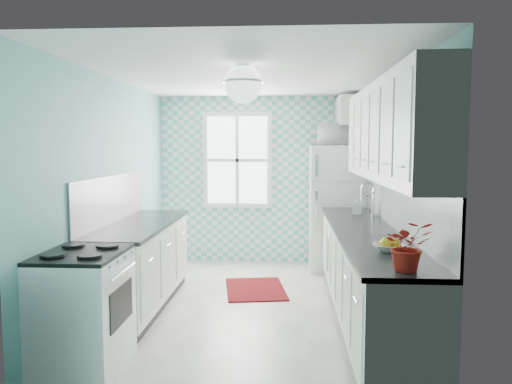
# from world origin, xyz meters

# --- Properties ---
(floor) EXTENTS (3.00, 4.40, 0.02)m
(floor) POSITION_xyz_m (0.00, 0.00, -0.01)
(floor) COLOR beige
(floor) RESTS_ON ground
(ceiling) EXTENTS (3.00, 4.40, 0.02)m
(ceiling) POSITION_xyz_m (0.00, 0.00, 2.51)
(ceiling) COLOR white
(ceiling) RESTS_ON wall_back
(wall_back) EXTENTS (3.00, 0.02, 2.50)m
(wall_back) POSITION_xyz_m (0.00, 2.21, 1.25)
(wall_back) COLOR #69ABA8
(wall_back) RESTS_ON floor
(wall_front) EXTENTS (3.00, 0.02, 2.50)m
(wall_front) POSITION_xyz_m (0.00, -2.21, 1.25)
(wall_front) COLOR #69ABA8
(wall_front) RESTS_ON floor
(wall_left) EXTENTS (0.02, 4.40, 2.50)m
(wall_left) POSITION_xyz_m (-1.51, 0.00, 1.25)
(wall_left) COLOR #69ABA8
(wall_left) RESTS_ON floor
(wall_right) EXTENTS (0.02, 4.40, 2.50)m
(wall_right) POSITION_xyz_m (1.51, 0.00, 1.25)
(wall_right) COLOR #69ABA8
(wall_right) RESTS_ON floor
(accent_wall) EXTENTS (3.00, 0.01, 2.50)m
(accent_wall) POSITION_xyz_m (0.00, 2.19, 1.25)
(accent_wall) COLOR #66C0B5
(accent_wall) RESTS_ON wall_back
(window) EXTENTS (1.04, 0.05, 1.44)m
(window) POSITION_xyz_m (-0.35, 2.16, 1.55)
(window) COLOR white
(window) RESTS_ON wall_back
(backsplash_right) EXTENTS (0.02, 3.60, 0.51)m
(backsplash_right) POSITION_xyz_m (1.49, -0.40, 1.20)
(backsplash_right) COLOR white
(backsplash_right) RESTS_ON wall_right
(backsplash_left) EXTENTS (0.02, 2.15, 0.51)m
(backsplash_left) POSITION_xyz_m (-1.49, -0.07, 1.20)
(backsplash_left) COLOR white
(backsplash_left) RESTS_ON wall_left
(upper_cabinets_right) EXTENTS (0.33, 3.20, 0.90)m
(upper_cabinets_right) POSITION_xyz_m (1.33, -0.60, 1.90)
(upper_cabinets_right) COLOR white
(upper_cabinets_right) RESTS_ON wall_right
(upper_cabinet_fridge) EXTENTS (0.40, 0.74, 0.40)m
(upper_cabinet_fridge) POSITION_xyz_m (1.30, 1.83, 2.25)
(upper_cabinet_fridge) COLOR white
(upper_cabinet_fridge) RESTS_ON wall_right
(ceiling_light) EXTENTS (0.34, 0.34, 0.35)m
(ceiling_light) POSITION_xyz_m (0.00, -0.80, 2.32)
(ceiling_light) COLOR silver
(ceiling_light) RESTS_ON ceiling
(base_cabinets_right) EXTENTS (0.60, 3.60, 0.90)m
(base_cabinets_right) POSITION_xyz_m (1.20, -0.40, 0.45)
(base_cabinets_right) COLOR white
(base_cabinets_right) RESTS_ON floor
(countertop_right) EXTENTS (0.63, 3.60, 0.04)m
(countertop_right) POSITION_xyz_m (1.19, -0.40, 0.92)
(countertop_right) COLOR black
(countertop_right) RESTS_ON base_cabinets_right
(base_cabinets_left) EXTENTS (0.60, 2.15, 0.90)m
(base_cabinets_left) POSITION_xyz_m (-1.20, -0.07, 0.45)
(base_cabinets_left) COLOR white
(base_cabinets_left) RESTS_ON floor
(countertop_left) EXTENTS (0.63, 2.15, 0.04)m
(countertop_left) POSITION_xyz_m (-1.19, -0.07, 0.92)
(countertop_left) COLOR black
(countertop_left) RESTS_ON base_cabinets_left
(fridge) EXTENTS (0.77, 0.76, 1.77)m
(fridge) POSITION_xyz_m (1.11, 1.82, 0.89)
(fridge) COLOR white
(fridge) RESTS_ON floor
(stove) EXTENTS (0.62, 0.77, 0.93)m
(stove) POSITION_xyz_m (-1.20, -1.59, 0.49)
(stove) COLOR silver
(stove) RESTS_ON floor
(sink) EXTENTS (0.57, 0.48, 0.53)m
(sink) POSITION_xyz_m (1.20, 0.52, 0.93)
(sink) COLOR silver
(sink) RESTS_ON countertop_right
(rug) EXTENTS (0.84, 1.10, 0.02)m
(rug) POSITION_xyz_m (0.02, 0.67, 0.01)
(rug) COLOR #6B0002
(rug) RESTS_ON floor
(dish_towel) EXTENTS (0.09, 0.25, 0.38)m
(dish_towel) POSITION_xyz_m (0.89, 0.62, 0.48)
(dish_towel) COLOR #6BB6AD
(dish_towel) RESTS_ON base_cabinets_right
(fruit_bowl) EXTENTS (0.26, 0.26, 0.06)m
(fruit_bowl) POSITION_xyz_m (1.20, -1.39, 0.97)
(fruit_bowl) COLOR white
(fruit_bowl) RESTS_ON countertop_right
(potted_plant) EXTENTS (0.31, 0.27, 0.34)m
(potted_plant) POSITION_xyz_m (1.20, -2.02, 1.11)
(potted_plant) COLOR maroon
(potted_plant) RESTS_ON countertop_right
(soap_bottle) EXTENTS (0.12, 0.12, 0.22)m
(soap_bottle) POSITION_xyz_m (1.25, 0.74, 1.05)
(soap_bottle) COLOR #9FADB7
(soap_bottle) RESTS_ON countertop_right
(microwave) EXTENTS (0.57, 0.39, 0.32)m
(microwave) POSITION_xyz_m (1.11, 1.82, 1.93)
(microwave) COLOR silver
(microwave) RESTS_ON fridge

